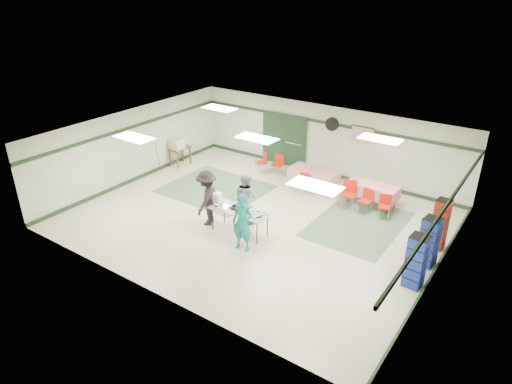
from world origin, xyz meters
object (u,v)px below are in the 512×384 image
Objects in this scene: volunteer_dark at (207,198)px; chair_a at (367,198)px; dining_table_b at (314,175)px; office_printer at (177,144)px; volunteer_grey at (246,197)px; volunteer_teal at (242,223)px; dining_table_a at (373,190)px; serving_table at (240,211)px; chair_b at (350,191)px; chair_c at (385,204)px; printer_table at (180,150)px; crate_stack_red at (440,224)px; chair_loose_a at (278,162)px; crate_stack_blue_a at (416,261)px; broom at (158,158)px; chair_loose_b at (263,160)px; chair_d at (303,182)px; crate_stack_blue_b at (429,242)px.

chair_a is (3.73, 3.51, -0.38)m from volunteer_dark.
office_printer reaches higher than dining_table_b.
volunteer_teal is at bearing 131.08° from volunteer_grey.
dining_table_a is at bearing 1.88° from dining_table_b.
serving_table is 0.78m from volunteer_grey.
office_printer reaches higher than chair_b.
volunteer_grey is 4.32m from dining_table_a.
printer_table is (-8.42, -0.40, 0.16)m from chair_c.
crate_stack_red reaches higher than printer_table.
volunteer_teal is 6.83m from office_printer.
chair_loose_a is 7.69m from crate_stack_blue_a.
crate_stack_blue_a reaches higher than serving_table.
crate_stack_red reaches higher than broom.
chair_b is 7.23m from office_printer.
serving_table is 5.66m from crate_stack_red.
printer_table is (-5.57, -0.98, 0.07)m from dining_table_b.
dining_table_a is 0.80m from chair_b.
broom is (-3.87, -2.58, 0.15)m from chair_loose_a.
chair_loose_b is (-4.57, 0.27, -0.06)m from dining_table_a.
dining_table_b is 1.85m from chair_loose_a.
volunteer_grey is at bearing 176.24° from crate_stack_blue_a.
chair_b is 3.23m from crate_stack_red.
chair_loose_a reaches higher than serving_table.
chair_loose_b is 3.43m from printer_table.
chair_b is at bearing 8.69° from office_printer.
chair_d is (1.39, 3.51, -0.40)m from volunteer_dark.
chair_c is at bearing 7.44° from chair_a.
dining_table_b is 2.39m from chair_loose_b.
volunteer_teal reaches higher than dining_table_a.
volunteer_dark is at bearing 154.45° from volunteer_teal.
broom is at bearing -150.36° from chair_loose_a.
chair_b is at bearing 14.95° from broom.
office_printer is (-7.20, -0.56, 0.37)m from chair_b.
office_printer is at bearing -168.37° from dining_table_a.
crate_stack_red reaches higher than crate_stack_blue_b.
dining_table_b is at bearing 15.60° from office_printer.
chair_b is 1.20× the size of chair_d.
volunteer_dark is 5.59m from chair_c.
chair_c is 0.55× the size of crate_stack_blue_a.
crate_stack_blue_b reaches higher than broom.
chair_a is (2.24, -0.57, -0.07)m from dining_table_b.
chair_a reaches higher than chair_loose_a.
chair_b is 0.68× the size of crate_stack_blue_b.
broom is (-7.89, -1.53, 0.15)m from chair_a.
crate_stack_blue_b is at bearing 86.17° from volunteer_dark.
crate_stack_blue_b is at bearing -163.55° from volunteer_grey.
volunteer_dark is 1.25× the size of crate_stack_blue_a.
chair_d is 5.76m from broom.
crate_stack_red is (4.73, -1.46, 0.18)m from dining_table_b.
chair_loose_a is 4.06m from printer_table.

